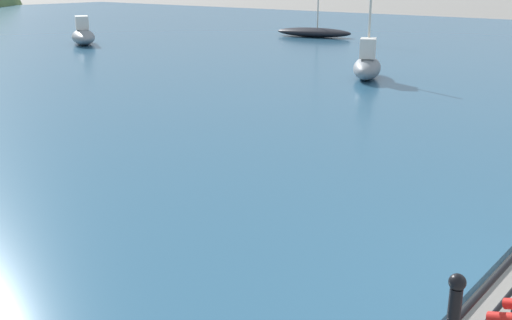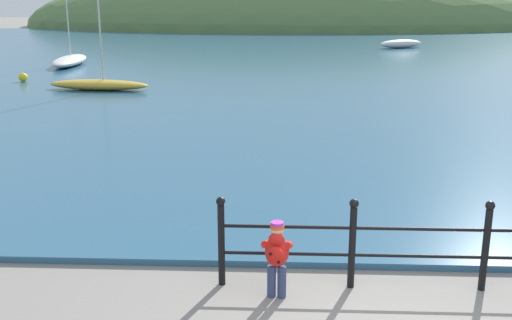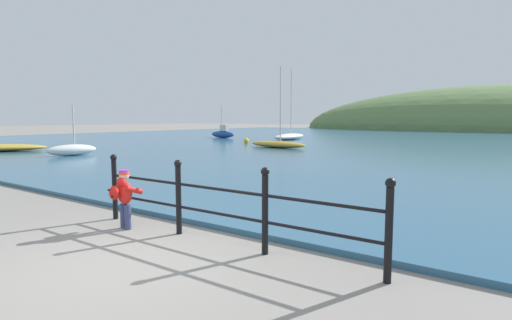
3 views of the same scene
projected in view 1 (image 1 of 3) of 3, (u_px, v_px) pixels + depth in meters
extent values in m
sphere|color=black|center=(457.00, 282.00, 4.05)|extent=(0.12, 0.12, 0.12)
cylinder|color=red|center=(508.00, 318.00, 4.49)|extent=(0.12, 0.32, 0.19)
ellipsoid|color=gray|center=(367.00, 68.00, 18.30)|extent=(2.43, 1.76, 0.65)
cube|color=silver|center=(368.00, 48.00, 17.96)|extent=(0.78, 0.69, 0.59)
cylinder|color=beige|center=(370.00, 26.00, 18.04)|extent=(0.07, 0.07, 1.84)
ellipsoid|color=black|center=(314.00, 32.00, 30.82)|extent=(2.14, 4.23, 0.46)
ellipsoid|color=gray|center=(83.00, 37.00, 27.46)|extent=(2.44, 3.04, 0.66)
cube|color=silver|center=(82.00, 23.00, 27.47)|extent=(0.92, 1.00, 0.60)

